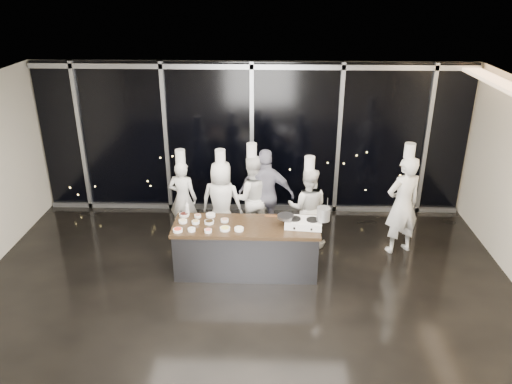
% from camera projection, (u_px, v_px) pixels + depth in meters
% --- Properties ---
extents(ground, '(9.00, 9.00, 0.00)m').
position_uv_depth(ground, '(244.00, 301.00, 7.92)').
color(ground, black).
rests_on(ground, ground).
extents(room_shell, '(9.02, 7.02, 3.21)m').
position_uv_depth(room_shell, '(255.00, 170.00, 7.01)').
color(room_shell, beige).
rests_on(room_shell, ground).
extents(window_wall, '(8.90, 0.11, 3.20)m').
position_uv_depth(window_wall, '(252.00, 139.00, 10.42)').
color(window_wall, black).
rests_on(window_wall, ground).
extents(demo_counter, '(2.46, 0.86, 0.90)m').
position_uv_depth(demo_counter, '(246.00, 248.00, 8.56)').
color(demo_counter, '#3B3C41').
rests_on(demo_counter, ground).
extents(stove, '(0.64, 0.44, 0.14)m').
position_uv_depth(stove, '(303.00, 223.00, 8.31)').
color(stove, white).
rests_on(stove, demo_counter).
extents(frying_pan, '(0.50, 0.31, 0.05)m').
position_uv_depth(frying_pan, '(285.00, 217.00, 8.30)').
color(frying_pan, gray).
rests_on(frying_pan, stove).
extents(stock_pot, '(0.24, 0.24, 0.22)m').
position_uv_depth(stock_pot, '(323.00, 214.00, 8.19)').
color(stock_pot, '#BCBCBF').
rests_on(stock_pot, stove).
extents(prep_bowls, '(1.16, 0.73, 0.05)m').
position_uv_depth(prep_bowls, '(204.00, 223.00, 8.39)').
color(prep_bowls, white).
rests_on(prep_bowls, demo_counter).
extents(squeeze_bottle, '(0.07, 0.07, 0.26)m').
position_uv_depth(squeeze_bottle, '(187.00, 209.00, 8.67)').
color(squeeze_bottle, silver).
rests_on(squeeze_bottle, demo_counter).
extents(chef_far_left, '(0.62, 0.46, 1.77)m').
position_uv_depth(chef_far_left, '(183.00, 197.00, 9.67)').
color(chef_far_left, white).
rests_on(chef_far_left, ground).
extents(chef_left, '(0.87, 0.64, 1.85)m').
position_uv_depth(chef_left, '(222.00, 201.00, 9.45)').
color(chef_left, white).
rests_on(chef_left, ground).
extents(chef_center, '(0.93, 0.79, 1.93)m').
position_uv_depth(chef_center, '(252.00, 197.00, 9.53)').
color(chef_center, white).
rests_on(chef_center, ground).
extents(guest, '(1.09, 0.52, 1.82)m').
position_uv_depth(guest, '(266.00, 195.00, 9.49)').
color(guest, black).
rests_on(guest, ground).
extents(chef_right, '(0.80, 0.65, 1.77)m').
position_uv_depth(chef_right, '(308.00, 207.00, 9.30)').
color(chef_right, white).
rests_on(chef_right, ground).
extents(chef_side, '(0.80, 0.66, 2.11)m').
position_uv_depth(chef_side, '(403.00, 204.00, 9.00)').
color(chef_side, white).
rests_on(chef_side, ground).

